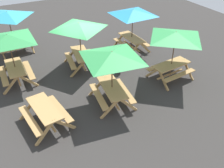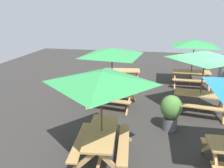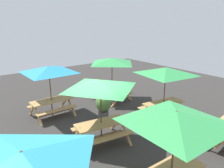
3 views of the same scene
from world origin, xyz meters
name	(u,v)px [view 2 (image 2 of 3)]	position (x,y,z in m)	size (l,w,h in m)	color
ground_plane	(203,116)	(0.00, 0.00, 0.00)	(25.24, 25.24, 0.00)	#33302D
picnic_table_0	(112,56)	(3.42, -0.27, 1.99)	(2.80, 2.80, 2.34)	tan
picnic_table_1	(101,84)	(3.05, 2.96, 1.99)	(2.19, 2.19, 2.34)	tan
picnic_table_2	(122,74)	(3.43, -2.95, 0.56)	(1.96, 1.73, 0.81)	tan
picnic_table_3	(205,60)	(0.15, -0.26, 1.99)	(2.27, 2.27, 2.34)	tan
picnic_table_5	(194,46)	(0.03, -3.35, 1.99)	(2.83, 2.83, 2.34)	tan
trash_bin_gray	(224,73)	(-1.75, -4.27, 0.49)	(0.59, 0.59, 0.98)	gray
potted_plant_0	(171,110)	(1.27, 1.22, 0.67)	(0.65, 0.65, 1.15)	#59595B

